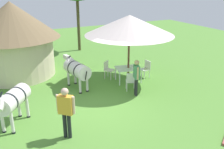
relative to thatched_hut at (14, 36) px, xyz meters
name	(u,v)px	position (x,y,z in m)	size (l,w,h in m)	color
ground_plane	(101,104)	(2.59, -5.24, -2.14)	(36.00, 36.00, 0.00)	#548A35
thatched_hut	(14,36)	(0.00, 0.00, 0.00)	(4.79, 4.79, 3.89)	beige
shade_umbrella	(129,25)	(4.86, -3.52, 0.73)	(4.28, 4.28, 3.34)	brown
patio_dining_table	(128,69)	(4.86, -3.52, -1.49)	(1.40, 1.16, 0.74)	silver
patio_chair_near_lawn	(108,69)	(4.16, -2.61, -1.62)	(0.61, 0.60, 0.90)	silver
patio_chair_east_end	(131,80)	(4.39, -4.58, -1.62)	(0.57, 0.56, 0.90)	silver
patio_chair_west_end	(146,68)	(6.01, -3.41, -1.62)	(0.46, 0.48, 0.90)	white
guest_beside_umbrella	(136,74)	(4.36, -5.08, -1.16)	(0.34, 0.56, 1.64)	#222228
standing_watcher	(66,109)	(0.65, -6.86, -1.08)	(0.50, 0.48, 1.76)	black
zebra_nearest_camera	(76,69)	(2.27, -3.15, -1.20)	(0.91, 2.20, 1.48)	silver
zebra_by_umbrella	(12,100)	(-0.78, -5.33, -1.15)	(1.44, 1.79, 1.54)	silver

